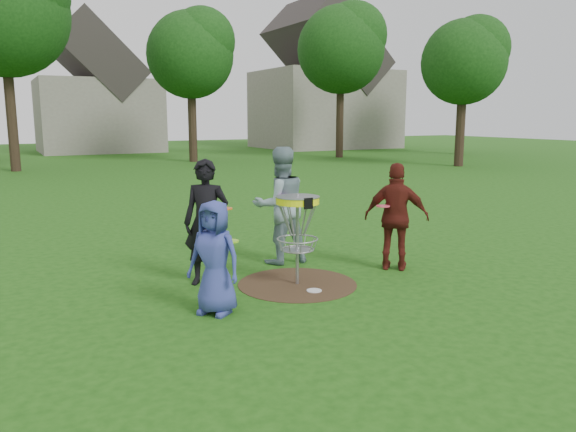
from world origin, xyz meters
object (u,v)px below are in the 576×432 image
player_blue (215,258)px  player_maroon (396,217)px  disc_golf_basket (297,218)px  player_black (206,223)px  player_grey (280,205)px

player_blue → player_maroon: bearing=60.4°
player_blue → disc_golf_basket: bearing=72.1°
player_blue → disc_golf_basket: 1.67m
player_black → disc_golf_basket: (1.19, -0.63, 0.07)m
player_maroon → disc_golf_basket: bearing=41.1°
player_grey → disc_golf_basket: bearing=77.7°
player_blue → player_black: (0.34, 1.24, 0.21)m
disc_golf_basket → player_maroon: bearing=-0.5°
player_black → disc_golf_basket: player_black is taller
player_black → player_grey: size_ratio=0.95×
player_blue → player_black: player_black is taller
player_grey → disc_golf_basket: (-0.36, -1.27, 0.02)m
player_grey → player_maroon: size_ratio=1.13×
player_black → player_maroon: size_ratio=1.07×
player_black → player_grey: 1.68m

